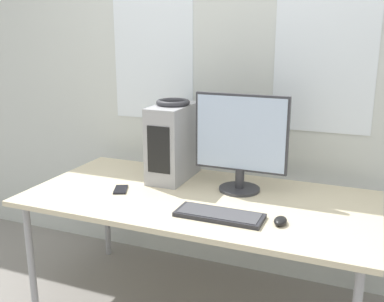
{
  "coord_description": "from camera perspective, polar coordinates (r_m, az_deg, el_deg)",
  "views": [
    {
      "loc": [
        0.84,
        -1.68,
        1.58
      ],
      "look_at": [
        -0.04,
        0.47,
        0.96
      ],
      "focal_mm": 42.0,
      "sensor_mm": 36.0,
      "label": 1
    }
  ],
  "objects": [
    {
      "name": "monitor_main",
      "position": [
        2.48,
        6.2,
        1.32
      ],
      "size": [
        0.52,
        0.23,
        0.55
      ],
      "color": "#333338",
      "rests_on": "desk"
    },
    {
      "name": "headphones",
      "position": [
        2.65,
        -2.42,
        6.19
      ],
      "size": [
        0.2,
        0.2,
        0.03
      ],
      "color": "#333338",
      "rests_on": "pc_tower"
    },
    {
      "name": "pc_tower",
      "position": [
        2.7,
        -2.37,
        1.14
      ],
      "size": [
        0.2,
        0.4,
        0.45
      ],
      "color": "#9E9EA3",
      "rests_on": "desk"
    },
    {
      "name": "keyboard",
      "position": [
        2.2,
        3.5,
        -8.09
      ],
      "size": [
        0.43,
        0.16,
        0.02
      ],
      "color": "#28282D",
      "rests_on": "desk"
    },
    {
      "name": "wall_back",
      "position": [
        2.87,
        5.32,
        10.38
      ],
      "size": [
        8.0,
        0.07,
        2.7
      ],
      "color": "silver",
      "rests_on": "ground_plane"
    },
    {
      "name": "mouse",
      "position": [
        2.16,
        11.16,
        -8.7
      ],
      "size": [
        0.06,
        0.1,
        0.03
      ],
      "color": "black",
      "rests_on": "desk"
    },
    {
      "name": "cell_phone",
      "position": [
        2.58,
        -9.04,
        -4.85
      ],
      "size": [
        0.12,
        0.15,
        0.01
      ],
      "rotation": [
        0.0,
        0.0,
        0.41
      ],
      "color": "black",
      "rests_on": "desk"
    },
    {
      "name": "desk",
      "position": [
        2.48,
        0.82,
        -6.67
      ],
      "size": [
        1.87,
        0.93,
        0.71
      ],
      "color": "beige",
      "rests_on": "ground_plane"
    }
  ]
}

